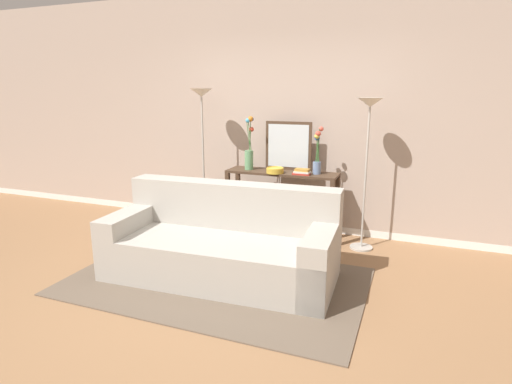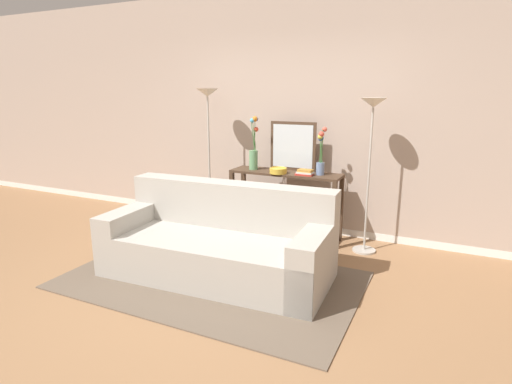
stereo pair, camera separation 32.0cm
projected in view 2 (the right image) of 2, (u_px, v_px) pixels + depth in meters
ground_plane at (199, 294)px, 3.80m from camera, size 16.00×16.00×0.02m
back_wall at (288, 113)px, 5.33m from camera, size 12.00×0.15×3.01m
area_rug at (211, 280)px, 4.04m from camera, size 2.78×1.68×0.01m
couch at (219, 245)px, 4.11m from camera, size 2.24×1.05×0.88m
console_table at (285, 192)px, 5.12m from camera, size 1.36×0.37×0.82m
floor_lamp_left at (208, 120)px, 5.29m from camera, size 0.28×0.28×1.81m
floor_lamp_right at (372, 133)px, 4.46m from camera, size 0.28×0.28×1.71m
wall_mirror at (293, 146)px, 5.11m from camera, size 0.58×0.02×0.59m
vase_tall_flowers at (254, 151)px, 5.17m from camera, size 0.12×0.12×0.66m
vase_short_flowers at (321, 155)px, 4.83m from camera, size 0.11×0.13×0.56m
fruit_bowl at (278, 170)px, 4.97m from camera, size 0.21×0.21×0.07m
book_stack at (305, 173)px, 4.86m from camera, size 0.20×0.14×0.07m
book_row_under_console at (259, 228)px, 5.39m from camera, size 0.40×0.18×0.13m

